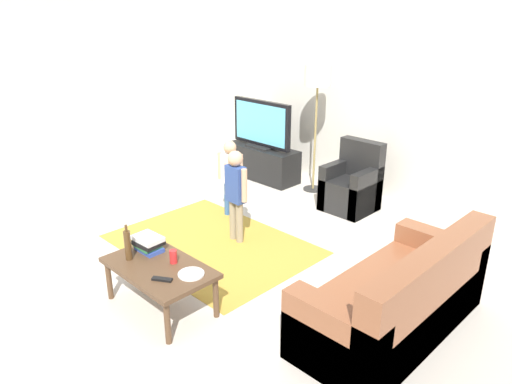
% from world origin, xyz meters
% --- Properties ---
extents(ground, '(7.80, 7.80, 0.00)m').
position_xyz_m(ground, '(0.00, 0.00, 0.00)').
color(ground, beige).
extents(wall_back, '(6.00, 0.12, 2.70)m').
position_xyz_m(wall_back, '(0.00, 3.00, 1.35)').
color(wall_back, silver).
rests_on(wall_back, ground).
extents(wall_left, '(0.12, 6.00, 2.70)m').
position_xyz_m(wall_left, '(-3.00, 0.00, 1.35)').
color(wall_left, silver).
rests_on(wall_left, ground).
extents(area_rug, '(2.20, 1.60, 0.01)m').
position_xyz_m(area_rug, '(-0.38, 0.28, 0.00)').
color(area_rug, '#B28C33').
rests_on(area_rug, ground).
extents(tv_stand, '(1.20, 0.44, 0.50)m').
position_xyz_m(tv_stand, '(-1.55, 2.30, 0.24)').
color(tv_stand, black).
rests_on(tv_stand, ground).
extents(tv, '(1.10, 0.28, 0.71)m').
position_xyz_m(tv, '(-1.55, 2.28, 0.85)').
color(tv, black).
rests_on(tv, tv_stand).
extents(couch, '(0.80, 1.80, 0.86)m').
position_xyz_m(couch, '(1.91, 0.34, 0.29)').
color(couch, brown).
rests_on(couch, ground).
extents(armchair, '(0.60, 0.60, 0.90)m').
position_xyz_m(armchair, '(0.13, 2.26, 0.30)').
color(armchair, black).
rests_on(armchair, ground).
extents(floor_lamp, '(0.36, 0.36, 1.78)m').
position_xyz_m(floor_lamp, '(-0.67, 2.45, 1.54)').
color(floor_lamp, '#262626').
rests_on(floor_lamp, ground).
extents(child_near_tv, '(0.30, 0.20, 0.98)m').
position_xyz_m(child_near_tv, '(-0.83, 0.99, 0.59)').
color(child_near_tv, '#33598C').
rests_on(child_near_tv, ground).
extents(child_center, '(0.36, 0.17, 1.06)m').
position_xyz_m(child_center, '(-0.27, 0.55, 0.64)').
color(child_center, gray).
rests_on(child_center, ground).
extents(coffee_table, '(1.00, 0.60, 0.42)m').
position_xyz_m(coffee_table, '(0.23, -0.82, 0.37)').
color(coffee_table, '#513823').
rests_on(coffee_table, ground).
extents(book_stack, '(0.27, 0.23, 0.14)m').
position_xyz_m(book_stack, '(-0.06, -0.72, 0.50)').
color(book_stack, '#334CA5').
rests_on(book_stack, coffee_table).
extents(bottle, '(0.06, 0.06, 0.33)m').
position_xyz_m(bottle, '(-0.05, -0.94, 0.56)').
color(bottle, '#4C3319').
rests_on(bottle, coffee_table).
extents(tv_remote, '(0.17, 0.13, 0.02)m').
position_xyz_m(tv_remote, '(0.45, -0.94, 0.43)').
color(tv_remote, black).
rests_on(tv_remote, coffee_table).
extents(soda_can, '(0.07, 0.07, 0.12)m').
position_xyz_m(soda_can, '(0.28, -0.70, 0.48)').
color(soda_can, red).
rests_on(soda_can, coffee_table).
extents(plate, '(0.22, 0.22, 0.02)m').
position_xyz_m(plate, '(0.55, -0.72, 0.43)').
color(plate, white).
rests_on(plate, coffee_table).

